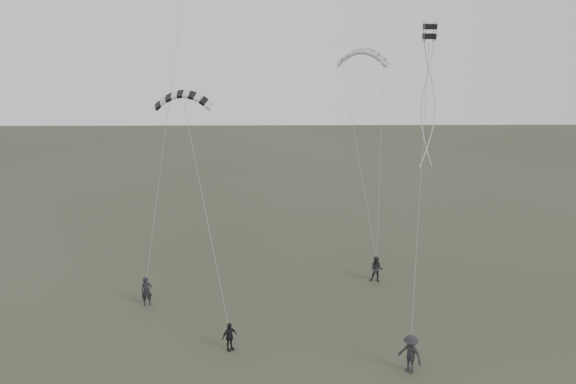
{
  "coord_description": "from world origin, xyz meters",
  "views": [
    {
      "loc": [
        0.55,
        -25.01,
        15.75
      ],
      "look_at": [
        0.94,
        5.74,
        6.81
      ],
      "focal_mm": 35.0,
      "sensor_mm": 36.0,
      "label": 1
    }
  ],
  "objects_px": {
    "flyer_center": "(229,337)",
    "kite_striped": "(183,94)",
    "flyer_left": "(147,291)",
    "kite_pale_large": "(363,51)",
    "flyer_far": "(410,354)",
    "flyer_right": "(376,269)",
    "kite_box": "(430,31)"
  },
  "relations": [
    {
      "from": "flyer_left",
      "to": "flyer_center",
      "type": "xyz_separation_m",
      "value": [
        5.32,
        -4.97,
        -0.12
      ]
    },
    {
      "from": "flyer_left",
      "to": "kite_pale_large",
      "type": "bearing_deg",
      "value": 16.8
    },
    {
      "from": "flyer_center",
      "to": "flyer_left",
      "type": "bearing_deg",
      "value": 96.64
    },
    {
      "from": "flyer_center",
      "to": "kite_striped",
      "type": "xyz_separation_m",
      "value": [
        -2.54,
        4.86,
        11.68
      ]
    },
    {
      "from": "flyer_right",
      "to": "kite_pale_large",
      "type": "bearing_deg",
      "value": 113.96
    },
    {
      "from": "flyer_center",
      "to": "kite_pale_large",
      "type": "distance_m",
      "value": 21.55
    },
    {
      "from": "kite_pale_large",
      "to": "kite_box",
      "type": "xyz_separation_m",
      "value": [
        1.33,
        -12.45,
        1.38
      ]
    },
    {
      "from": "flyer_far",
      "to": "kite_pale_large",
      "type": "bearing_deg",
      "value": 136.45
    },
    {
      "from": "flyer_left",
      "to": "flyer_far",
      "type": "relative_size",
      "value": 0.91
    },
    {
      "from": "flyer_center",
      "to": "kite_striped",
      "type": "distance_m",
      "value": 12.9
    },
    {
      "from": "kite_pale_large",
      "to": "kite_striped",
      "type": "relative_size",
      "value": 1.18
    },
    {
      "from": "flyer_right",
      "to": "flyer_center",
      "type": "distance_m",
      "value": 11.87
    },
    {
      "from": "kite_box",
      "to": "kite_striped",
      "type": "bearing_deg",
      "value": 167.88
    },
    {
      "from": "flyer_center",
      "to": "kite_pale_large",
      "type": "bearing_deg",
      "value": 19.83
    },
    {
      "from": "kite_striped",
      "to": "flyer_left",
      "type": "bearing_deg",
      "value": 177.57
    },
    {
      "from": "kite_pale_large",
      "to": "flyer_far",
      "type": "bearing_deg",
      "value": -69.21
    },
    {
      "from": "kite_striped",
      "to": "kite_pale_large",
      "type": "bearing_deg",
      "value": 41.46
    },
    {
      "from": "flyer_center",
      "to": "kite_pale_large",
      "type": "height_order",
      "value": "kite_pale_large"
    },
    {
      "from": "flyer_center",
      "to": "kite_box",
      "type": "height_order",
      "value": "kite_box"
    },
    {
      "from": "flyer_far",
      "to": "kite_striped",
      "type": "bearing_deg",
      "value": -166.17
    },
    {
      "from": "flyer_far",
      "to": "kite_pale_large",
      "type": "distance_m",
      "value": 21.24
    },
    {
      "from": "kite_pale_large",
      "to": "kite_striped",
      "type": "bearing_deg",
      "value": -118.89
    },
    {
      "from": "flyer_left",
      "to": "kite_box",
      "type": "xyz_separation_m",
      "value": [
        15.0,
        -2.86,
        14.77
      ]
    },
    {
      "from": "flyer_far",
      "to": "flyer_right",
      "type": "bearing_deg",
      "value": 134.84
    },
    {
      "from": "kite_box",
      "to": "flyer_right",
      "type": "bearing_deg",
      "value": 99.23
    },
    {
      "from": "flyer_left",
      "to": "flyer_right",
      "type": "height_order",
      "value": "flyer_left"
    },
    {
      "from": "kite_striped",
      "to": "flyer_right",
      "type": "bearing_deg",
      "value": 15.15
    },
    {
      "from": "flyer_center",
      "to": "kite_striped",
      "type": "relative_size",
      "value": 0.5
    },
    {
      "from": "flyer_left",
      "to": "flyer_center",
      "type": "height_order",
      "value": "flyer_left"
    },
    {
      "from": "flyer_right",
      "to": "kite_pale_large",
      "type": "height_order",
      "value": "kite_pale_large"
    },
    {
      "from": "flyer_right",
      "to": "flyer_far",
      "type": "bearing_deg",
      "value": -70.09
    },
    {
      "from": "flyer_right",
      "to": "flyer_far",
      "type": "xyz_separation_m",
      "value": [
        -0.05,
        -9.97,
        0.11
      ]
    }
  ]
}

